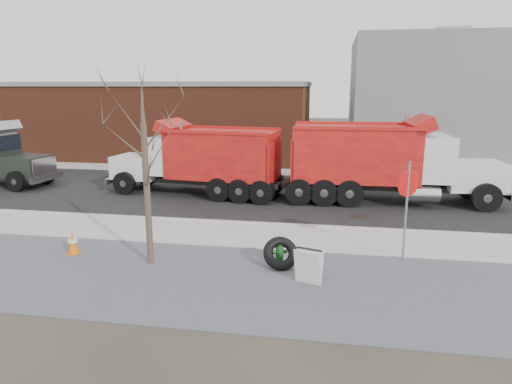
% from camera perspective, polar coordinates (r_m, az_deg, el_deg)
% --- Properties ---
extents(ground, '(120.00, 120.00, 0.00)m').
position_cam_1_polar(ground, '(15.21, 2.11, -6.00)').
color(ground, '#383328').
rests_on(ground, ground).
extents(gravel_verge, '(60.00, 5.00, 0.03)m').
position_cam_1_polar(gravel_verge, '(11.99, -0.14, -11.35)').
color(gravel_verge, slate).
rests_on(gravel_verge, ground).
extents(sidewalk, '(60.00, 2.50, 0.06)m').
position_cam_1_polar(sidewalk, '(15.44, 2.23, -5.60)').
color(sidewalk, '#9E9B93').
rests_on(sidewalk, ground).
extents(curb, '(60.00, 0.15, 0.11)m').
position_cam_1_polar(curb, '(16.66, 2.81, -4.10)').
color(curb, '#9E9B93').
rests_on(curb, ground).
extents(road, '(60.00, 9.40, 0.02)m').
position_cam_1_polar(road, '(21.23, 4.35, -0.46)').
color(road, black).
rests_on(road, ground).
extents(far_sidewalk, '(60.00, 2.00, 0.06)m').
position_cam_1_polar(far_sidewalk, '(26.78, 5.49, 2.40)').
color(far_sidewalk, '#9E9B93').
rests_on(far_sidewalk, ground).
extents(building_grey, '(12.00, 10.00, 8.00)m').
position_cam_1_polar(building_grey, '(33.05, 22.50, 10.44)').
color(building_grey, slate).
rests_on(building_grey, ground).
extents(building_brick, '(20.20, 8.20, 5.30)m').
position_cam_1_polar(building_brick, '(33.51, -11.25, 8.89)').
color(building_brick, brown).
rests_on(building_brick, ground).
extents(bare_tree, '(3.20, 3.20, 5.20)m').
position_cam_1_polar(bare_tree, '(12.82, -13.75, 5.18)').
color(bare_tree, '#382D23').
rests_on(bare_tree, ground).
extents(fire_hydrant, '(0.44, 0.43, 0.77)m').
position_cam_1_polar(fire_hydrant, '(13.05, 2.97, -7.66)').
color(fire_hydrant, '#296225').
rests_on(fire_hydrant, ground).
extents(truck_tire, '(1.20, 1.10, 0.94)m').
position_cam_1_polar(truck_tire, '(12.83, 3.09, -7.67)').
color(truck_tire, black).
rests_on(truck_tire, ground).
extents(stop_sign, '(0.68, 0.47, 2.94)m').
position_cam_1_polar(stop_sign, '(13.55, 18.40, -0.31)').
color(stop_sign, gray).
rests_on(stop_sign, ground).
extents(sandwich_board, '(0.78, 0.61, 0.95)m').
position_cam_1_polar(sandwich_board, '(11.86, 6.60, -9.15)').
color(sandwich_board, silver).
rests_on(sandwich_board, ground).
extents(traffic_cone_far, '(0.36, 0.36, 0.69)m').
position_cam_1_polar(traffic_cone_far, '(14.92, -21.91, -5.98)').
color(traffic_cone_far, '#E56207').
rests_on(traffic_cone_far, ground).
extents(dump_truck_red_a, '(9.35, 2.81, 3.74)m').
position_cam_1_polar(dump_truck_red_a, '(20.47, 15.62, 3.98)').
color(dump_truck_red_a, black).
rests_on(dump_truck_red_a, ground).
extents(dump_truck_red_b, '(8.21, 3.24, 3.44)m').
position_cam_1_polar(dump_truck_red_b, '(21.21, -6.78, 4.26)').
color(dump_truck_red_b, black).
rests_on(dump_truck_red_b, ground).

